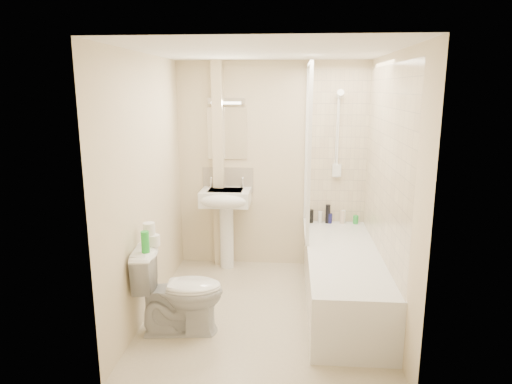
{
  "coord_description": "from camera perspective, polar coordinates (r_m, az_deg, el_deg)",
  "views": [
    {
      "loc": [
        0.23,
        -4.02,
        2.1
      ],
      "look_at": [
        -0.1,
        0.2,
        1.13
      ],
      "focal_mm": 32.0,
      "sensor_mm": 36.0,
      "label": 1
    }
  ],
  "objects": [
    {
      "name": "tile_right",
      "position": [
        4.36,
        15.85,
        3.54
      ],
      "size": [
        0.01,
        2.1,
        1.75
      ],
      "primitive_type": "cube",
      "color": "beige",
      "rests_on": "wall_right"
    },
    {
      "name": "wall_right",
      "position": [
        4.21,
        16.34,
        0.06
      ],
      "size": [
        0.02,
        2.5,
        2.4
      ],
      "primitive_type": "cube",
      "color": "beige",
      "rests_on": "ground"
    },
    {
      "name": "strip_light",
      "position": [
        5.29,
        -3.71,
        11.28
      ],
      "size": [
        0.42,
        0.07,
        0.07
      ],
      "primitive_type": "cube",
      "color": "silver",
      "rests_on": "wall_back"
    },
    {
      "name": "pipe_boxing",
      "position": [
        5.35,
        -4.7,
        3.2
      ],
      "size": [
        0.12,
        0.12,
        2.4
      ],
      "primitive_type": "cube",
      "color": "beige",
      "rests_on": "ground"
    },
    {
      "name": "splashback",
      "position": [
        5.42,
        -3.53,
        1.51
      ],
      "size": [
        0.6,
        0.02,
        0.3
      ],
      "primitive_type": "cube",
      "color": "beige",
      "rests_on": "wall_back"
    },
    {
      "name": "wall_left",
      "position": [
        4.33,
        -13.5,
        0.57
      ],
      "size": [
        0.02,
        2.5,
        2.4
      ],
      "primitive_type": "cube",
      "color": "beige",
      "rests_on": "ground"
    },
    {
      "name": "ceiling",
      "position": [
        4.04,
        1.3,
        17.21
      ],
      "size": [
        2.2,
        2.5,
        0.02
      ],
      "primitive_type": "cube",
      "color": "white",
      "rests_on": "wall_back"
    },
    {
      "name": "tile_back",
      "position": [
        5.32,
        10.13,
        5.45
      ],
      "size": [
        0.7,
        0.01,
        1.75
      ],
      "primitive_type": "cube",
      "color": "beige",
      "rests_on": "wall_back"
    },
    {
      "name": "wall_back",
      "position": [
        5.35,
        1.99,
        3.23
      ],
      "size": [
        2.2,
        0.02,
        2.4
      ],
      "primitive_type": "cube",
      "color": "beige",
      "rests_on": "ground"
    },
    {
      "name": "mirror",
      "position": [
        5.33,
        -3.62,
        7.31
      ],
      "size": [
        0.46,
        0.01,
        0.6
      ],
      "primitive_type": "cube",
      "color": "white",
      "rests_on": "wall_back"
    },
    {
      "name": "bottle_blue",
      "position": [
        5.41,
        9.18,
        -3.26
      ],
      "size": [
        0.06,
        0.06,
        0.12
      ],
      "primitive_type": "cylinder",
      "color": "#131454",
      "rests_on": "bathtub"
    },
    {
      "name": "bottle_cream",
      "position": [
        5.42,
        10.75,
        -3.09
      ],
      "size": [
        0.06,
        0.06,
        0.15
      ],
      "primitive_type": "cylinder",
      "color": "beige",
      "rests_on": "bathtub"
    },
    {
      "name": "pedestal_sink",
      "position": [
        5.26,
        -3.84,
        -1.84
      ],
      "size": [
        0.56,
        0.51,
        1.08
      ],
      "color": "white",
      "rests_on": "ground"
    },
    {
      "name": "toilet_roll_upper",
      "position": [
        4.05,
        -13.23,
        -4.5
      ],
      "size": [
        0.1,
        0.1,
        0.11
      ],
      "primitive_type": "cylinder",
      "color": "white",
      "rests_on": "toilet_roll_lower"
    },
    {
      "name": "bottle_white_b",
      "position": [
        5.42,
        10.87,
        -3.07
      ],
      "size": [
        0.05,
        0.05,
        0.16
      ],
      "primitive_type": "cylinder",
      "color": "white",
      "rests_on": "bathtub"
    },
    {
      "name": "bottle_black_a",
      "position": [
        5.39,
        6.89,
        -3.02
      ],
      "size": [
        0.06,
        0.06,
        0.16
      ],
      "primitive_type": "cylinder",
      "color": "black",
      "rests_on": "bathtub"
    },
    {
      "name": "toilet_roll_lower",
      "position": [
        4.06,
        -12.61,
        -5.91
      ],
      "size": [
        0.1,
        0.1,
        0.09
      ],
      "primitive_type": "cylinder",
      "color": "white",
      "rests_on": "toilet"
    },
    {
      "name": "green_bottle",
      "position": [
        3.9,
        -13.68,
        -6.08
      ],
      "size": [
        0.07,
        0.07,
        0.18
      ],
      "primitive_type": "cylinder",
      "color": "green",
      "rests_on": "toilet"
    },
    {
      "name": "bathtub",
      "position": [
        4.62,
        10.79,
        -10.39
      ],
      "size": [
        0.7,
        2.1,
        0.55
      ],
      "color": "white",
      "rests_on": "ground"
    },
    {
      "name": "bottle_black_b",
      "position": [
        5.39,
        8.97,
        -2.73
      ],
      "size": [
        0.05,
        0.05,
        0.22
      ],
      "primitive_type": "cylinder",
      "color": "black",
      "rests_on": "bathtub"
    },
    {
      "name": "bottle_white_a",
      "position": [
        5.4,
        8.02,
        -3.13
      ],
      "size": [
        0.05,
        0.05,
        0.14
      ],
      "primitive_type": "cylinder",
      "color": "silver",
      "rests_on": "bathtub"
    },
    {
      "name": "shower_fixture",
      "position": [
        5.27,
        10.21,
        6.69
      ],
      "size": [
        0.1,
        0.16,
        0.99
      ],
      "color": "white",
      "rests_on": "wall_back"
    },
    {
      "name": "shower_screen",
      "position": [
        4.86,
        6.51,
        5.17
      ],
      "size": [
        0.04,
        0.92,
        1.8
      ],
      "color": "white",
      "rests_on": "bathtub"
    },
    {
      "name": "floor",
      "position": [
        4.54,
        1.14,
        -14.63
      ],
      "size": [
        2.5,
        2.5,
        0.0
      ],
      "primitive_type": "plane",
      "color": "beige",
      "rests_on": "ground"
    },
    {
      "name": "bottle_green",
      "position": [
        5.44,
        12.35,
        -3.39
      ],
      "size": [
        0.06,
        0.06,
        0.1
      ],
      "primitive_type": "cylinder",
      "color": "green",
      "rests_on": "bathtub"
    },
    {
      "name": "toilet",
      "position": [
        4.09,
        -9.55,
        -12.07
      ],
      "size": [
        0.59,
        0.84,
        0.76
      ],
      "primitive_type": "imported",
      "rotation": [
        0.0,
        0.0,
        1.68
      ],
      "color": "white",
      "rests_on": "ground"
    }
  ]
}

